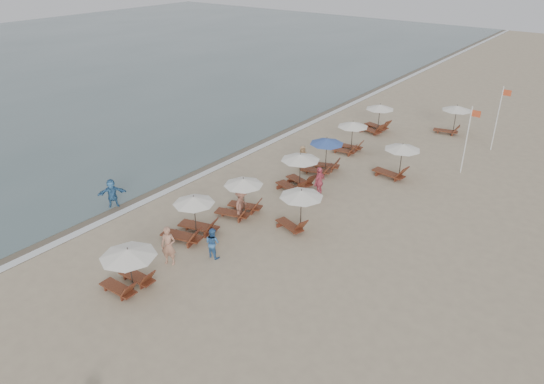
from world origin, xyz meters
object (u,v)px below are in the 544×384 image
Objects in this scene: beachgoer_mid_a at (213,243)px; lounger_station_0 at (128,266)px; lounger_station_3 at (297,171)px; waterline_walker at (112,193)px; beachgoer_near at (168,246)px; flag_pole_near at (468,137)px; inland_station_0 at (297,204)px; lounger_station_4 at (323,155)px; inland_station_1 at (396,158)px; lounger_station_5 at (350,136)px; lounger_station_6 at (376,118)px; beachgoer_far_a at (319,182)px; beachgoer_mid_b at (241,204)px; beachgoer_far_b at (302,157)px; inland_station_2 at (453,116)px; lounger_station_2 at (241,197)px; lounger_station_1 at (191,219)px.

lounger_station_0 is at bearing 73.71° from beachgoer_mid_a.
waterline_walker is at bearing -130.28° from lounger_station_3.
beachgoer_near is 0.44× the size of flag_pole_near.
inland_station_0 is at bearing 71.18° from lounger_station_0.
lounger_station_4 is 0.90× the size of inland_station_1.
lounger_station_5 reaches higher than beachgoer_mid_a.
beachgoer_far_a is (2.52, -12.18, -0.12)m from lounger_station_6.
flag_pole_near is at bearing -110.18° from beachgoer_mid_a.
beachgoer_mid_b is 0.40× the size of flag_pole_near.
lounger_station_4 is at bearing -39.94° from beachgoer_far_b.
inland_station_2 is at bearing 86.12° from inland_station_0.
beachgoer_mid_a is at bearing 73.72° from lounger_station_0.
inland_station_1 is 5.67m from beachgoer_far_a.
beachgoer_mid_b is 0.93× the size of beachgoer_far_a.
inland_station_2 is 15.45m from beachgoer_far_a.
flag_pole_near is at bearing 144.27° from beachgoer_far_a.
flag_pole_near is at bearing -16.75° from beachgoer_far_b.
inland_station_1 reaches higher than lounger_station_2.
lounger_station_4 reaches higher than lounger_station_3.
lounger_station_1 is 18.02m from flag_pole_near.
waterline_walker is (-7.88, 0.29, 0.07)m from beachgoer_mid_a.
beachgoer_near reaches higher than beachgoer_far_a.
lounger_station_1 is at bearing -51.83° from waterline_walker.
inland_station_2 is 13.53m from beachgoer_far_b.
inland_station_1 is at bearing -90.13° from inland_station_2.
waterline_walker is at bearing -106.63° from lounger_station_6.
beachgoer_mid_a is 0.87× the size of beachgoer_mid_b.
beachgoer_near is (-0.06, 2.31, -0.21)m from lounger_station_0.
waterline_walker is (-10.88, -23.19, -0.61)m from inland_station_2.
beachgoer_far_a is (2.05, -7.17, -0.24)m from lounger_station_5.
lounger_station_1 is at bearing -117.09° from flag_pole_near.
lounger_station_6 is 0.59× the size of flag_pole_near.
beachgoer_far_a is at bearing -74.00° from lounger_station_5.
beachgoer_near is 2.02m from beachgoer_mid_a.
waterline_walker is at bearing -129.69° from inland_station_1.
flag_pole_near is (7.26, 20.58, 1.27)m from lounger_station_0.
lounger_station_1 is 5.35m from inland_station_0.
inland_station_0 is at bearing -32.14° from waterline_walker.
flag_pole_near reaches higher than waterline_walker.
beachgoer_mid_a is 17.83m from flag_pole_near.
lounger_station_4 is 1.34× the size of beachgoer_near.
beachgoer_far_a reaches higher than beachgoer_mid_a.
lounger_station_3 is at bearing 82.55° from lounger_station_2.
inland_station_1 is at bearing -102.55° from beachgoer_mid_a.
beachgoer_mid_a is at bearing -7.27° from beachgoer_far_a.
lounger_station_0 is 0.57× the size of flag_pole_near.
inland_station_2 is at bearing -28.99° from beachgoer_mid_b.
beachgoer_mid_b is 1.14× the size of beachgoer_far_b.
beachgoer_mid_a is 0.99× the size of beachgoer_far_b.
lounger_station_4 is 12.80m from inland_station_2.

